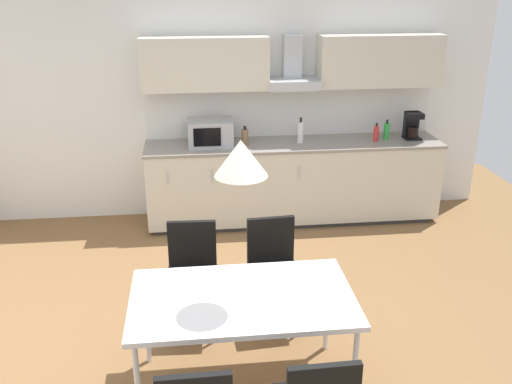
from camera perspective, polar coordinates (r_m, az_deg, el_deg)
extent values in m
cube|color=brown|center=(4.56, -2.88, -15.02)|extent=(8.07, 7.87, 0.02)
cube|color=white|center=(6.50, -4.72, 8.85)|extent=(6.46, 0.10, 2.59)
cube|color=#333333|center=(6.64, 3.64, -2.41)|extent=(3.12, 0.59, 0.05)
cube|color=beige|center=(6.47, 3.73, 1.17)|extent=(3.25, 0.64, 0.83)
cube|color=gray|center=(6.34, 3.82, 4.83)|extent=(3.27, 0.66, 0.03)
cube|color=silver|center=(6.00, -8.89, 1.40)|extent=(0.01, 0.01, 0.14)
cube|color=silver|center=(5.99, -4.45, 1.59)|extent=(0.01, 0.01, 0.14)
cube|color=silver|center=(6.02, -0.03, 1.77)|extent=(0.01, 0.01, 0.14)
cube|color=silver|center=(6.09, 4.32, 1.93)|extent=(0.01, 0.01, 0.14)
cube|color=silver|center=(6.56, 3.40, 8.03)|extent=(3.25, 0.02, 0.55)
cube|color=beige|center=(6.20, -5.16, 12.68)|extent=(1.35, 0.34, 0.56)
cube|color=beige|center=(6.53, 12.23, 12.74)|extent=(1.35, 0.34, 0.56)
cube|color=#B7BABF|center=(6.31, 3.75, 10.78)|extent=(0.56, 0.40, 0.10)
cube|color=#B7BABF|center=(6.38, 3.63, 13.20)|extent=(0.20, 0.16, 0.51)
cube|color=#ADADB2|center=(6.20, -4.59, 5.93)|extent=(0.48, 0.34, 0.28)
cube|color=black|center=(6.03, -4.90, 5.48)|extent=(0.29, 0.01, 0.20)
cube|color=black|center=(6.70, 15.31, 5.26)|extent=(0.18, 0.18, 0.02)
cylinder|color=black|center=(6.67, 15.40, 5.81)|extent=(0.12, 0.12, 0.12)
cube|color=black|center=(6.72, 15.24, 6.55)|extent=(0.16, 0.08, 0.30)
cube|color=black|center=(6.63, 15.56, 7.39)|extent=(0.18, 0.16, 0.06)
cylinder|color=brown|center=(6.21, -1.12, 5.50)|extent=(0.08, 0.08, 0.17)
cylinder|color=black|center=(6.18, -1.13, 6.44)|extent=(0.03, 0.03, 0.04)
cylinder|color=white|center=(6.30, 4.48, 5.96)|extent=(0.07, 0.07, 0.23)
cylinder|color=black|center=(6.27, 4.51, 7.21)|extent=(0.03, 0.03, 0.05)
cylinder|color=green|center=(6.59, 12.91, 5.95)|extent=(0.07, 0.07, 0.18)
cylinder|color=black|center=(6.57, 12.99, 6.88)|extent=(0.03, 0.03, 0.04)
cylinder|color=red|center=(6.49, 11.91, 5.74)|extent=(0.06, 0.06, 0.17)
cylinder|color=black|center=(6.47, 11.98, 6.61)|extent=(0.02, 0.02, 0.04)
cube|color=white|center=(3.74, -1.38, -10.60)|extent=(1.44, 0.86, 0.04)
cylinder|color=silver|center=(3.77, 9.79, -17.53)|extent=(0.04, 0.04, 0.70)
cylinder|color=silver|center=(4.26, -10.93, -12.53)|extent=(0.04, 0.04, 0.70)
cylinder|color=silver|center=(4.34, 7.11, -11.53)|extent=(0.04, 0.04, 0.70)
cube|color=black|center=(4.53, 1.92, -8.33)|extent=(0.43, 0.43, 0.04)
cube|color=black|center=(4.59, 1.46, -4.85)|extent=(0.38, 0.07, 0.40)
cylinder|color=silver|center=(4.55, 4.50, -11.73)|extent=(0.02, 0.02, 0.43)
cylinder|color=silver|center=(4.49, 0.20, -12.21)|extent=(0.02, 0.02, 0.43)
cylinder|color=silver|center=(4.83, 3.44, -9.58)|extent=(0.02, 0.02, 0.43)
cylinder|color=silver|center=(4.77, -0.59, -9.99)|extent=(0.02, 0.02, 0.43)
cube|color=black|center=(4.49, -6.39, -8.76)|extent=(0.42, 0.42, 0.04)
cube|color=black|center=(4.55, -6.40, -5.22)|extent=(0.38, 0.06, 0.40)
cylinder|color=silver|center=(4.47, -4.14, -12.43)|extent=(0.02, 0.02, 0.43)
cylinder|color=silver|center=(4.49, -8.59, -12.47)|extent=(0.02, 0.02, 0.43)
cylinder|color=silver|center=(4.75, -4.11, -10.15)|extent=(0.02, 0.02, 0.43)
cylinder|color=silver|center=(4.77, -8.25, -10.20)|extent=(0.02, 0.02, 0.43)
cone|color=silver|center=(3.34, -1.52, 3.42)|extent=(0.32, 0.32, 0.22)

